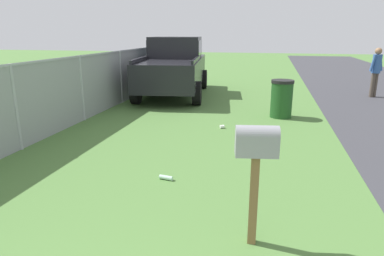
{
  "coord_description": "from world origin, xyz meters",
  "views": [
    {
      "loc": [
        0.06,
        -0.74,
        2.26
      ],
      "look_at": [
        4.81,
        0.34,
        0.89
      ],
      "focal_mm": 32.01,
      "sensor_mm": 36.0,
      "label": 1
    }
  ],
  "objects_px": {
    "mailbox": "(256,152)",
    "trash_bin": "(282,99)",
    "pickup_truck": "(174,65)",
    "pedestrian": "(376,69)"
  },
  "relations": [
    {
      "from": "mailbox",
      "to": "pickup_truck",
      "type": "relative_size",
      "value": 0.25
    },
    {
      "from": "pickup_truck",
      "to": "mailbox",
      "type": "bearing_deg",
      "value": -166.66
    },
    {
      "from": "trash_bin",
      "to": "pedestrian",
      "type": "distance_m",
      "value": 5.1
    },
    {
      "from": "mailbox",
      "to": "pedestrian",
      "type": "relative_size",
      "value": 0.78
    },
    {
      "from": "pickup_truck",
      "to": "trash_bin",
      "type": "distance_m",
      "value": 4.78
    },
    {
      "from": "mailbox",
      "to": "trash_bin",
      "type": "bearing_deg",
      "value": -13.03
    },
    {
      "from": "trash_bin",
      "to": "pedestrian",
      "type": "height_order",
      "value": "pedestrian"
    },
    {
      "from": "mailbox",
      "to": "trash_bin",
      "type": "height_order",
      "value": "mailbox"
    },
    {
      "from": "mailbox",
      "to": "trash_bin",
      "type": "relative_size",
      "value": 1.32
    },
    {
      "from": "trash_bin",
      "to": "pickup_truck",
      "type": "bearing_deg",
      "value": 53.53
    }
  ]
}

